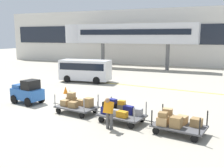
{
  "coord_description": "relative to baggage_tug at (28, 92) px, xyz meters",
  "views": [
    {
      "loc": [
        9.18,
        -13.87,
        4.37
      ],
      "look_at": [
        2.76,
        1.3,
        1.33
      ],
      "focal_mm": 41.94,
      "sensor_mm": 36.0,
      "label": 1
    }
  ],
  "objects": [
    {
      "name": "ground_plane",
      "position": [
        2.44,
        0.63,
        -0.75
      ],
      "size": [
        120.0,
        120.0,
        0.0
      ],
      "primitive_type": "plane",
      "color": "#A8A08E"
    },
    {
      "name": "baggage_cart_tail",
      "position": [
        9.9,
        -1.69,
        -0.23
      ],
      "size": [
        3.08,
        1.77,
        1.1
      ],
      "color": "#4C4C4F",
      "rests_on": "ground_plane"
    },
    {
      "name": "baggage_cart_lead",
      "position": [
        4.02,
        -0.6,
        -0.25
      ],
      "size": [
        3.08,
        1.77,
        1.1
      ],
      "color": "#4C4C4F",
      "rests_on": "ground_plane"
    },
    {
      "name": "baggage_tug",
      "position": [
        0.0,
        0.0,
        0.0
      ],
      "size": [
        2.26,
        1.53,
        1.58
      ],
      "color": "#2659A5",
      "rests_on": "ground_plane"
    },
    {
      "name": "shuttle_van",
      "position": [
        -0.52,
        8.79,
        0.48
      ],
      "size": [
        4.96,
        2.36,
        2.1
      ],
      "color": "silver",
      "rests_on": "ground_plane"
    },
    {
      "name": "safety_cone_near",
      "position": [
        0.66,
        3.47,
        -0.48
      ],
      "size": [
        0.36,
        0.36,
        0.55
      ],
      "primitive_type": "cone",
      "color": "orange",
      "rests_on": "ground_plane"
    },
    {
      "name": "baggage_handler",
      "position": [
        6.87,
        -2.41,
        0.11
      ],
      "size": [
        0.42,
        0.45,
        1.56
      ],
      "color": "#4C4C4C",
      "rests_on": "ground_plane"
    },
    {
      "name": "baggage_cart_middle",
      "position": [
        6.94,
        -1.13,
        -0.23
      ],
      "size": [
        3.08,
        1.77,
        1.1
      ],
      "color": "#4C4C4F",
      "rests_on": "ground_plane"
    },
    {
      "name": "apron_lead_line",
      "position": [
        5.71,
        8.47,
        -0.75
      ],
      "size": [
        17.21,
        2.05,
        0.01
      ],
      "primitive_type": "cube",
      "rotation": [
        0.0,
        0.0,
        -0.11
      ],
      "color": "yellow",
      "rests_on": "ground_plane"
    },
    {
      "name": "jet_bridge",
      "position": [
        -1.28,
        20.62,
        3.87
      ],
      "size": [
        18.82,
        3.0,
        5.96
      ],
      "color": "silver",
      "rests_on": "ground_plane"
    },
    {
      "name": "terminal_building",
      "position": [
        2.44,
        26.61,
        3.43
      ],
      "size": [
        53.78,
        2.51,
        8.35
      ],
      "color": "beige",
      "rests_on": "ground_plane"
    }
  ]
}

